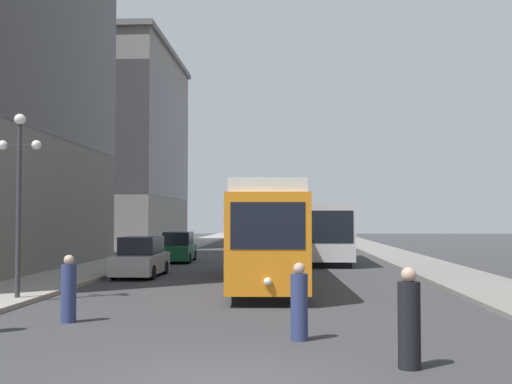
# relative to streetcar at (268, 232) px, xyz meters

# --- Properties ---
(ground_plane) EXTENTS (200.00, 200.00, 0.00)m
(ground_plane) POSITION_rel_streetcar_xyz_m (-0.28, -15.53, -2.10)
(ground_plane) COLOR #38383A
(sidewalk_left) EXTENTS (3.45, 120.00, 0.15)m
(sidewalk_left) POSITION_rel_streetcar_xyz_m (-8.89, 24.47, -2.03)
(sidewalk_left) COLOR gray
(sidewalk_left) RESTS_ON ground
(sidewalk_right) EXTENTS (3.45, 120.00, 0.15)m
(sidewalk_right) POSITION_rel_streetcar_xyz_m (8.33, 24.47, -2.03)
(sidewalk_right) COLOR gray
(sidewalk_right) RESTS_ON ground
(streetcar) EXTENTS (3.05, 14.51, 3.89)m
(streetcar) POSITION_rel_streetcar_xyz_m (0.00, 0.00, 0.00)
(streetcar) COLOR black
(streetcar) RESTS_ON ground
(transit_bus) EXTENTS (2.70, 11.07, 3.45)m
(transit_bus) POSITION_rel_streetcar_xyz_m (3.16, 13.07, -0.15)
(transit_bus) COLOR black
(transit_bus) RESTS_ON ground
(parked_car_left_near) EXTENTS (2.05, 5.00, 1.82)m
(parked_car_left_near) POSITION_rel_streetcar_xyz_m (-5.87, 12.79, -1.26)
(parked_car_left_near) COLOR black
(parked_car_left_near) RESTS_ON ground
(parked_car_left_mid) EXTENTS (1.91, 4.60, 1.82)m
(parked_car_left_mid) POSITION_rel_streetcar_xyz_m (-5.87, 2.87, -1.26)
(parked_car_left_mid) COLOR black
(parked_car_left_mid) RESTS_ON ground
(pedestrian_crossing_near) EXTENTS (0.40, 0.40, 1.80)m
(pedestrian_crossing_near) POSITION_rel_streetcar_xyz_m (2.95, -14.47, -1.26)
(pedestrian_crossing_near) COLOR black
(pedestrian_crossing_near) RESTS_ON ground
(pedestrian_crossing_far) EXTENTS (0.38, 0.38, 1.69)m
(pedestrian_crossing_far) POSITION_rel_streetcar_xyz_m (1.05, -11.94, -1.31)
(pedestrian_crossing_far) COLOR navy
(pedestrian_crossing_far) RESTS_ON ground
(pedestrian_on_sidewalk) EXTENTS (0.39, 0.39, 1.72)m
(pedestrian_on_sidewalk) POSITION_rel_streetcar_xyz_m (-4.80, -9.83, -1.30)
(pedestrian_on_sidewalk) COLOR navy
(pedestrian_on_sidewalk) RESTS_ON ground
(lamp_post_left_near) EXTENTS (1.41, 0.36, 5.86)m
(lamp_post_left_near) POSITION_rel_streetcar_xyz_m (-7.77, -6.04, 1.87)
(lamp_post_left_near) COLOR #333338
(lamp_post_left_near) RESTS_ON sidewalk_left
(building_left_midblock) EXTENTS (12.06, 21.14, 19.22)m
(building_left_midblock) POSITION_rel_streetcar_xyz_m (-16.35, 36.19, 7.78)
(building_left_midblock) COLOR gray
(building_left_midblock) RESTS_ON ground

